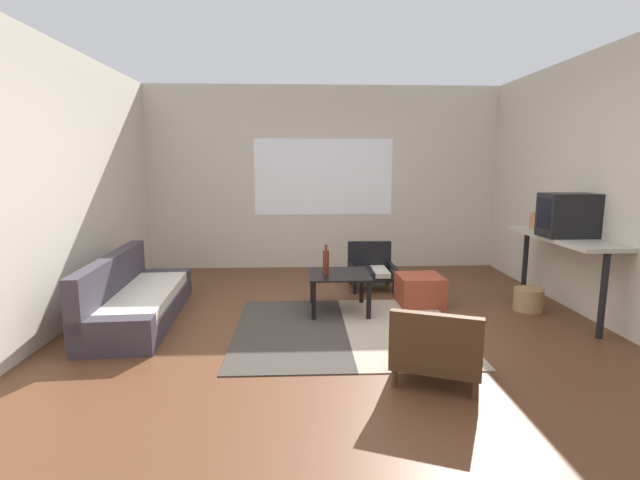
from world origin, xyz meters
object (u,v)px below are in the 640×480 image
object	(u,v)px
armchair_by_window	(371,267)
crt_television	(569,215)
ottoman_orange	(420,290)
wicker_basket	(528,299)
coffee_table	(339,280)
armchair_striped_foreground	(437,350)
console_shelf	(561,244)
glass_bottle	(326,262)
clay_vase	(540,220)
couch	(135,300)

from	to	relation	value
armchair_by_window	crt_television	bearing A→B (deg)	-34.32
ottoman_orange	wicker_basket	world-z (taller)	ottoman_orange
coffee_table	ottoman_orange	world-z (taller)	coffee_table
armchair_striped_foreground	wicker_basket	size ratio (longest dim) A/B	2.56
console_shelf	glass_bottle	size ratio (longest dim) A/B	4.96
armchair_by_window	coffee_table	bearing A→B (deg)	-116.76
clay_vase	wicker_basket	distance (m)	0.94
ottoman_orange	couch	bearing A→B (deg)	-172.44
wicker_basket	console_shelf	bearing A→B (deg)	-20.30
armchair_by_window	wicker_basket	xyz separation A→B (m)	(1.55, -1.04, -0.13)
coffee_table	console_shelf	xyz separation A→B (m)	(2.30, -0.15, 0.40)
couch	crt_television	xyz separation A→B (m)	(4.39, -0.06, 0.85)
console_shelf	ottoman_orange	bearing A→B (deg)	165.30
glass_bottle	wicker_basket	bearing A→B (deg)	-0.65
couch	armchair_by_window	size ratio (longest dim) A/B	3.44
ottoman_orange	armchair_by_window	bearing A→B (deg)	119.43
coffee_table	clay_vase	xyz separation A→B (m)	(2.30, 0.31, 0.60)
armchair_by_window	ottoman_orange	bearing A→B (deg)	-60.57
armchair_by_window	console_shelf	distance (m)	2.19
coffee_table	wicker_basket	bearing A→B (deg)	-1.60
couch	armchair_by_window	bearing A→B (deg)	24.37
armchair_by_window	wicker_basket	bearing A→B (deg)	-33.68
armchair_by_window	clay_vase	size ratio (longest dim) A/B	1.96
armchair_striped_foreground	wicker_basket	distance (m)	2.20
glass_bottle	wicker_basket	size ratio (longest dim) A/B	1.04
clay_vase	glass_bottle	distance (m)	2.50
console_shelf	crt_television	bearing A→B (deg)	-91.76
coffee_table	ottoman_orange	xyz separation A→B (m)	(0.93, 0.21, -0.18)
armchair_by_window	couch	bearing A→B (deg)	-155.63
armchair_striped_foreground	clay_vase	size ratio (longest dim) A/B	2.67
ottoman_orange	wicker_basket	xyz separation A→B (m)	(1.12, -0.27, -0.05)
couch	clay_vase	distance (m)	4.48
crt_television	armchair_by_window	bearing A→B (deg)	145.68
couch	wicker_basket	xyz separation A→B (m)	(4.14, 0.13, -0.09)
couch	clay_vase	size ratio (longest dim) A/B	6.72
couch	crt_television	world-z (taller)	crt_television
ottoman_orange	glass_bottle	size ratio (longest dim) A/B	1.51
coffee_table	armchair_by_window	bearing A→B (deg)	63.24
couch	ottoman_orange	xyz separation A→B (m)	(3.02, 0.40, -0.04)
coffee_table	ottoman_orange	distance (m)	0.97
glass_bottle	armchair_striped_foreground	bearing A→B (deg)	-66.75
crt_television	clay_vase	distance (m)	0.58
couch	clay_vase	xyz separation A→B (m)	(4.39, 0.50, 0.74)
ottoman_orange	console_shelf	world-z (taller)	console_shelf
console_shelf	wicker_basket	world-z (taller)	console_shelf
console_shelf	crt_television	xyz separation A→B (m)	(-0.00, -0.10, 0.31)
console_shelf	glass_bottle	bearing A→B (deg)	177.21
armchair_by_window	console_shelf	xyz separation A→B (m)	(1.81, -1.13, 0.49)
armchair_striped_foreground	ottoman_orange	size ratio (longest dim) A/B	1.63
console_shelf	wicker_basket	bearing A→B (deg)	159.70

